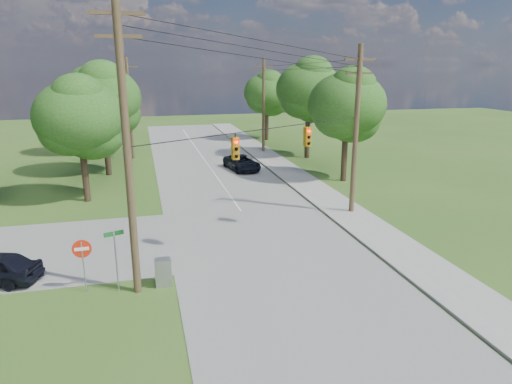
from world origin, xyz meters
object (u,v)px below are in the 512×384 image
object	(u,v)px
pole_sw	(127,147)
control_cabinet	(163,272)
pole_ne	(356,129)
do_not_enter_sign	(82,254)
pole_north_w	(129,108)
pole_north_e	(264,105)
car_main_north	(242,163)

from	to	relation	value
pole_sw	control_cabinet	world-z (taller)	pole_sw
pole_ne	do_not_enter_sign	bearing A→B (deg)	-155.47
pole_sw	control_cabinet	size ratio (longest dim) A/B	9.61
pole_ne	pole_north_w	world-z (taller)	pole_ne
pole_north_e	control_cabinet	xyz separation A→B (m)	(-12.40, -29.33, -4.51)
pole_north_e	do_not_enter_sign	distance (m)	33.23
car_main_north	pole_north_w	bearing A→B (deg)	129.59
pole_ne	pole_sw	bearing A→B (deg)	-150.62
pole_sw	pole_ne	world-z (taller)	pole_sw
pole_north_w	do_not_enter_sign	bearing A→B (deg)	-93.38
pole_sw	control_cabinet	distance (m)	5.72
pole_north_e	pole_north_w	xyz separation A→B (m)	(-13.90, 0.00, 0.00)
pole_sw	car_main_north	world-z (taller)	pole_sw
pole_ne	pole_north_e	xyz separation A→B (m)	(-0.00, 22.00, -0.34)
pole_ne	pole_north_w	size ratio (longest dim) A/B	1.05
pole_north_e	control_cabinet	world-z (taller)	pole_north_e
car_main_north	control_cabinet	world-z (taller)	car_main_north
control_cabinet	do_not_enter_sign	bearing A→B (deg)	175.33
pole_sw	do_not_enter_sign	bearing A→B (deg)	167.49
pole_north_w	car_main_north	distance (m)	13.39
car_main_north	control_cabinet	bearing A→B (deg)	-121.63
car_main_north	control_cabinet	xyz separation A→B (m)	(-8.19, -21.24, -0.06)
car_main_north	do_not_enter_sign	bearing A→B (deg)	-129.02
control_cabinet	pole_north_w	bearing A→B (deg)	91.89
pole_ne	pole_north_w	xyz separation A→B (m)	(-13.90, 22.00, -0.34)
pole_north_e	control_cabinet	bearing A→B (deg)	-112.92
pole_sw	pole_north_w	size ratio (longest dim) A/B	1.20
pole_north_w	do_not_enter_sign	distance (m)	29.38
do_not_enter_sign	pole_ne	bearing A→B (deg)	21.81
pole_north_w	control_cabinet	size ratio (longest dim) A/B	8.01
pole_ne	pole_north_e	bearing A→B (deg)	90.00
pole_ne	control_cabinet	bearing A→B (deg)	-149.40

